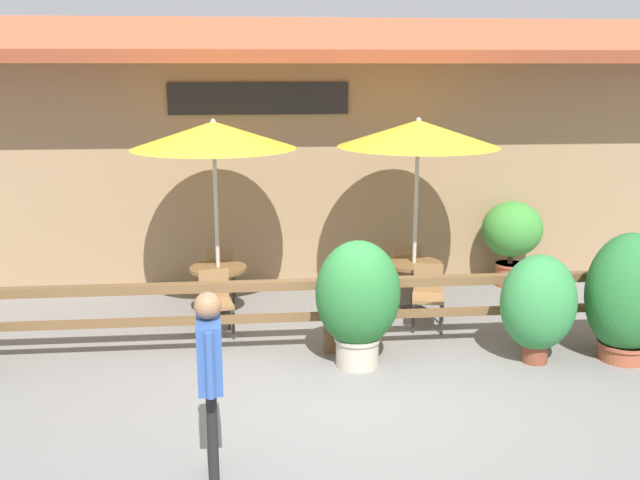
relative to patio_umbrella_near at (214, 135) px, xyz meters
The scene contains 16 objects.
ground_plane 3.86m from the patio_umbrella_near, 60.30° to the right, with size 60.00×60.00×0.00m, color slate.
building_facade 2.19m from the patio_umbrella_near, 48.70° to the left, with size 14.28×1.49×4.23m.
patio_railing 2.76m from the patio_umbrella_near, 45.40° to the right, with size 10.40×0.14×0.95m.
patio_umbrella_near is the anchor object (origin of this frame).
dining_table_near 1.99m from the patio_umbrella_near, 90.00° to the left, with size 0.80×0.80×0.74m.
chair_near_streetside 2.20m from the patio_umbrella_near, 91.26° to the right, with size 0.49×0.49×0.86m.
chair_near_wallside 2.20m from the patio_umbrella_near, 90.07° to the left, with size 0.43×0.43×0.86m.
patio_umbrella_middle 2.80m from the patio_umbrella_near, ahead, with size 2.24×2.24×2.80m.
dining_table_middle 3.44m from the patio_umbrella_near, ahead, with size 0.80×0.80×0.74m.
chair_middle_streetside 3.60m from the patio_umbrella_near, 13.54° to the right, with size 0.50×0.50×0.86m.
chair_middle_wallside 3.58m from the patio_umbrella_near, 12.45° to the left, with size 0.43×0.43×0.86m.
potted_plant_tall_tropical 4.71m from the patio_umbrella_near, 27.03° to the right, with size 0.90×0.81×1.34m.
potted_plant_entrance_palm 3.07m from the patio_umbrella_near, 47.43° to the right, with size 1.00×0.90×1.53m.
potted_plant_broad_leaf 5.63m from the patio_umbrella_near, 22.03° to the right, with size 1.02×0.92×1.58m.
potted_plant_corner_fern 5.06m from the patio_umbrella_near, 12.87° to the left, with size 0.97×0.88×1.39m.
pedestrian 4.35m from the patio_umbrella_near, 88.43° to the right, with size 0.23×0.59×1.67m.
Camera 1 is at (-0.92, -7.24, 3.48)m, focal length 40.00 mm.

